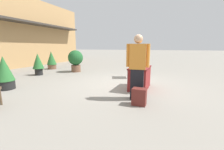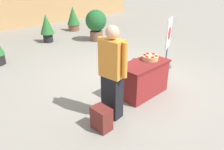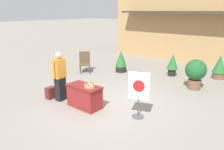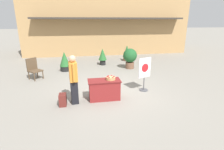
% 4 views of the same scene
% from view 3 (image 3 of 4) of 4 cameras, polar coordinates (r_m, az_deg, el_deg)
% --- Properties ---
extents(ground_plane, '(120.00, 120.00, 0.00)m').
position_cam_3_polar(ground_plane, '(7.66, -0.85, -7.19)').
color(ground_plane, gray).
extents(display_table, '(1.19, 0.61, 0.74)m').
position_cam_3_polar(display_table, '(7.24, -7.18, -5.55)').
color(display_table, maroon).
rests_on(display_table, ground_plane).
extents(apple_basket, '(0.35, 0.35, 0.13)m').
position_cam_3_polar(apple_basket, '(6.94, -5.79, -2.72)').
color(apple_basket, tan).
rests_on(apple_basket, display_table).
extents(person_visitor, '(0.31, 0.61, 1.73)m').
position_cam_3_polar(person_visitor, '(7.79, -13.51, -0.29)').
color(person_visitor, black).
rests_on(person_visitor, ground_plane).
extents(backpack, '(0.24, 0.34, 0.42)m').
position_cam_3_polar(backpack, '(8.24, -15.71, -4.50)').
color(backpack, maroon).
rests_on(backpack, ground_plane).
extents(poster_board, '(0.59, 0.36, 1.40)m').
position_cam_3_polar(poster_board, '(6.42, 6.97, -4.61)').
color(poster_board, '#4C4C51').
rests_on(poster_board, ground_plane).
extents(patio_chair, '(0.78, 0.78, 1.05)m').
position_cam_3_polar(patio_chair, '(11.34, -7.14, 3.56)').
color(patio_chair, brown).
rests_on(patio_chair, ground_plane).
extents(potted_plant_near_left, '(0.54, 0.54, 1.09)m').
position_cam_3_polar(potted_plant_near_left, '(10.98, 15.53, 2.96)').
color(potted_plant_near_left, black).
rests_on(potted_plant_near_left, ground_plane).
extents(potted_plant_far_left, '(0.59, 0.59, 1.13)m').
position_cam_3_polar(potted_plant_far_left, '(11.25, 26.26, 2.00)').
color(potted_plant_far_left, brown).
rests_on(potted_plant_far_left, ground_plane).
extents(potted_plant_near_right, '(0.59, 0.59, 1.12)m').
position_cam_3_polar(potted_plant_near_right, '(11.29, 2.35, 3.69)').
color(potted_plant_near_right, black).
rests_on(potted_plant_near_right, ground_plane).
extents(potted_plant_far_right, '(0.84, 0.84, 1.22)m').
position_cam_3_polar(potted_plant_far_right, '(9.36, 21.00, 0.75)').
color(potted_plant_far_right, brown).
rests_on(potted_plant_far_right, ground_plane).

